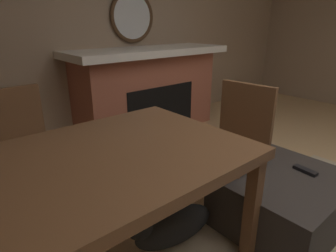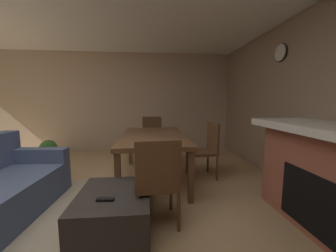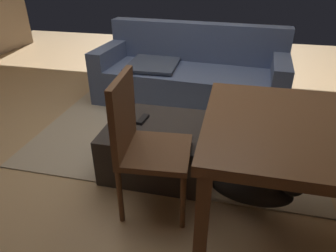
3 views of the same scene
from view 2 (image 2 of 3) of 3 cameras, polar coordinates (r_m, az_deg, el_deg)
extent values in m
plane|color=tan|center=(2.29, -27.99, -28.00)|extent=(8.48, 8.48, 0.00)
cube|color=#C4AA91|center=(5.31, -14.09, 6.60)|extent=(0.12, 6.28, 2.51)
cube|color=tan|center=(2.52, -31.83, -24.61)|extent=(2.60, 2.00, 0.01)
cube|color=black|center=(2.32, 38.89, -18.32)|extent=(1.00, 0.10, 0.56)
cube|color=#4C5B7F|center=(3.42, -34.11, -7.06)|extent=(0.24, 0.91, 0.20)
cube|color=#2D2826|center=(2.23, -15.18, -22.59)|extent=(0.83, 0.71, 0.38)
cube|color=black|center=(2.01, -17.70, -19.59)|extent=(0.07, 0.16, 0.02)
cube|color=brown|center=(3.24, -4.26, -3.12)|extent=(1.80, 1.03, 0.06)
cube|color=brown|center=(2.56, -14.30, -14.79)|extent=(0.07, 0.07, 0.68)
cube|color=brown|center=(4.16, -10.76, -6.12)|extent=(0.07, 0.07, 0.68)
cube|color=brown|center=(2.58, 6.67, -14.42)|extent=(0.07, 0.07, 0.68)
cube|color=brown|center=(4.17, 1.80, -5.96)|extent=(0.07, 0.07, 0.68)
cube|color=#513823|center=(4.47, -4.56, -3.90)|extent=(0.44, 0.44, 0.04)
cube|color=#513823|center=(4.63, -4.66, -0.26)|extent=(0.04, 0.44, 0.48)
cylinder|color=#513823|center=(4.34, -1.80, -7.28)|extent=(0.04, 0.04, 0.41)
cylinder|color=#513823|center=(4.33, -7.13, -7.37)|extent=(0.04, 0.04, 0.41)
cylinder|color=#513823|center=(4.73, -2.16, -6.07)|extent=(0.04, 0.04, 0.41)
cylinder|color=#513823|center=(4.72, -7.04, -6.15)|extent=(0.04, 0.04, 0.41)
cube|color=brown|center=(3.42, 9.66, -7.48)|extent=(0.47, 0.47, 0.04)
cube|color=brown|center=(3.43, 12.91, -3.04)|extent=(0.44, 0.07, 0.48)
cylinder|color=brown|center=(3.24, 7.38, -12.42)|extent=(0.04, 0.04, 0.41)
cylinder|color=brown|center=(3.60, 5.46, -10.35)|extent=(0.04, 0.04, 0.41)
cylinder|color=brown|center=(3.38, 14.01, -11.76)|extent=(0.04, 0.04, 0.41)
cylinder|color=brown|center=(3.73, 11.49, -9.87)|extent=(0.04, 0.04, 0.41)
cube|color=brown|center=(2.17, -3.48, -16.20)|extent=(0.48, 0.48, 0.04)
cube|color=brown|center=(1.89, -2.80, -11.34)|extent=(0.08, 0.44, 0.48)
cylinder|color=brown|center=(2.43, -9.02, -19.41)|extent=(0.04, 0.04, 0.41)
cylinder|color=brown|center=(2.47, 0.84, -18.87)|extent=(0.04, 0.04, 0.41)
cylinder|color=brown|center=(2.08, -8.71, -24.33)|extent=(0.04, 0.04, 0.41)
cylinder|color=brown|center=(2.12, 3.13, -23.52)|extent=(0.04, 0.04, 0.41)
cylinder|color=#474C51|center=(4.86, -31.14, -8.28)|extent=(0.17, 0.17, 0.16)
ellipsoid|color=#387233|center=(4.81, -31.31, -5.76)|extent=(0.35, 0.35, 0.39)
ellipsoid|color=black|center=(2.86, -5.93, -16.24)|extent=(0.57, 0.27, 0.21)
sphere|color=black|center=(3.04, -5.40, -12.39)|extent=(0.16, 0.16, 0.16)
cylinder|color=silver|center=(3.73, 29.84, 17.97)|extent=(0.26, 0.03, 0.26)
torus|color=black|center=(3.73, 29.84, 17.97)|extent=(0.28, 0.02, 0.28)
camera|label=1|loc=(3.76, -22.83, 7.65)|focal=30.27mm
camera|label=3|loc=(2.91, 28.50, 10.75)|focal=31.79mm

